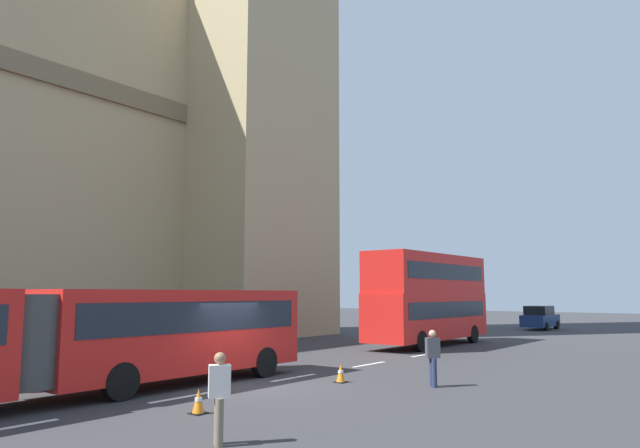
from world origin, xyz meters
TOP-DOWN VIEW (x-y plane):
  - ground_plane at (0.00, 0.00)m, footprint 160.00×160.00m
  - lane_centre_marking at (-2.35, 0.00)m, footprint 29.80×0.16m
  - articulated_bus at (-5.93, 1.99)m, footprint 18.50×2.54m
  - double_decker_bus at (15.86, 2.00)m, footprint 9.86×2.54m
  - sedan_lead at (34.04, 1.69)m, footprint 4.40×1.86m
  - traffic_cone_west at (-3.53, -2.01)m, footprint 0.36×0.36m
  - traffic_cone_middle at (2.39, -1.83)m, footprint 0.36×0.36m
  - pedestrian_near_cones at (-5.16, -4.49)m, footprint 0.46×0.43m
  - pedestrian_by_kerb at (3.39, -4.55)m, footprint 0.45×0.45m

SIDE VIEW (x-z plane):
  - ground_plane at x=0.00m, z-range 0.00..0.00m
  - lane_centre_marking at x=-2.35m, z-range 0.00..0.01m
  - traffic_cone_west at x=-3.53m, z-range -0.01..0.57m
  - traffic_cone_middle at x=2.39m, z-range -0.01..0.57m
  - pedestrian_near_cones at x=-5.16m, z-range 0.07..1.76m
  - pedestrian_by_kerb at x=3.39m, z-range 0.07..1.76m
  - sedan_lead at x=34.04m, z-range -0.01..1.84m
  - articulated_bus at x=-5.93m, z-range 0.30..3.20m
  - double_decker_bus at x=15.86m, z-range 0.26..5.16m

